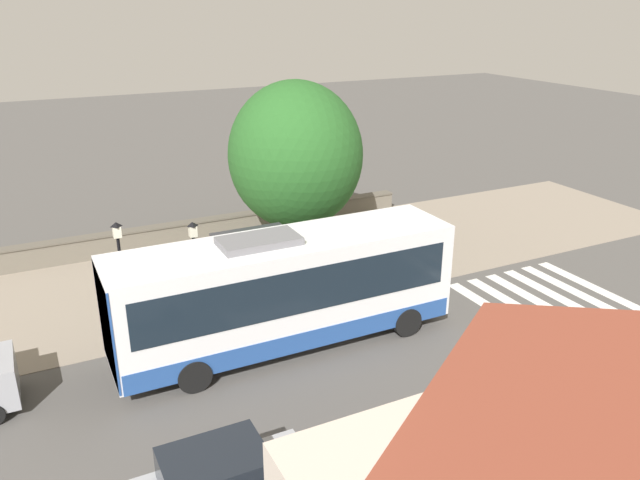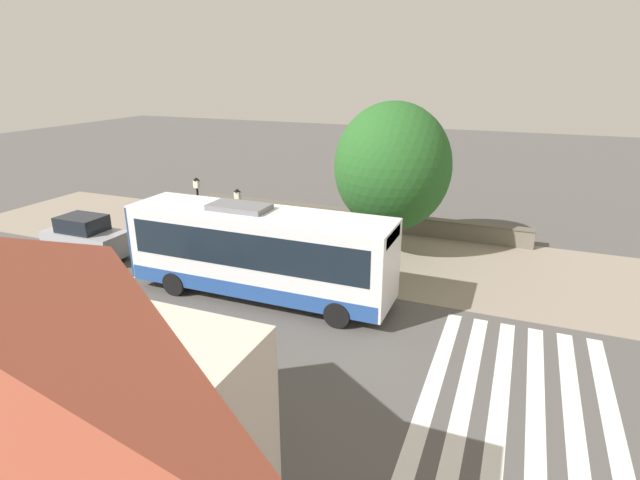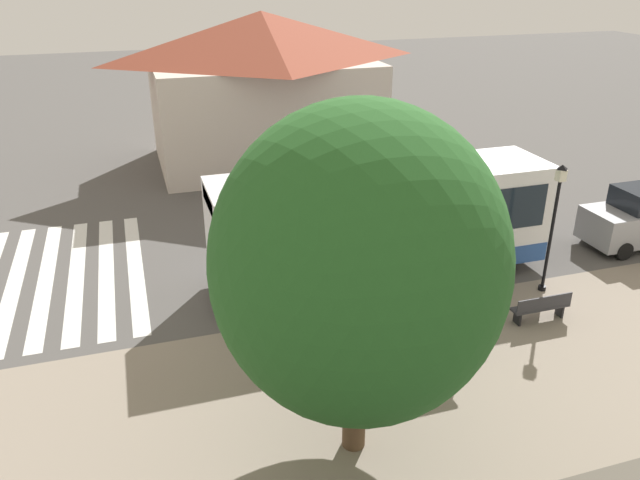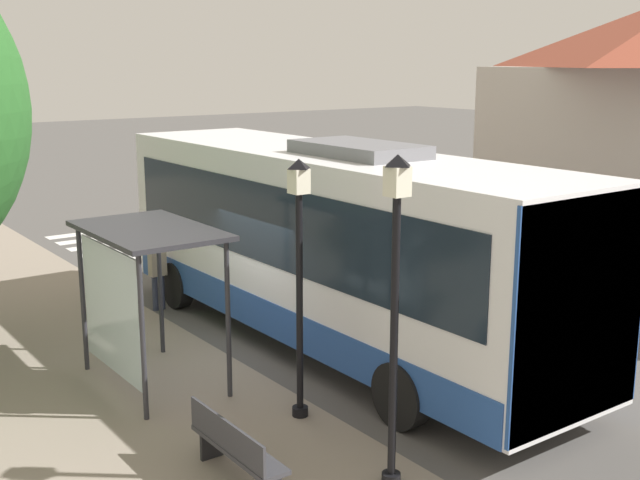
% 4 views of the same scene
% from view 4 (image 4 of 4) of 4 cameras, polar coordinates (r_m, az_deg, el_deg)
% --- Properties ---
extents(ground_plane, '(120.00, 120.00, 0.00)m').
position_cam_4_polar(ground_plane, '(14.60, -6.23, -8.37)').
color(ground_plane, '#514F4C').
rests_on(ground_plane, ground).
extents(crosswalk_stripes, '(9.00, 5.25, 0.01)m').
position_cam_4_polar(crosswalk_stripes, '(25.04, -7.35, 0.49)').
color(crosswalk_stripes, silver).
rests_on(crosswalk_stripes, ground).
extents(bus, '(2.76, 10.93, 3.86)m').
position_cam_4_polar(bus, '(14.60, 0.70, -0.13)').
color(bus, white).
rests_on(bus, ground).
extents(bus_shelter, '(1.72, 2.75, 2.62)m').
position_cam_4_polar(bus_shelter, '(13.02, -12.66, -1.24)').
color(bus_shelter, '#2D2D33').
rests_on(bus_shelter, ground).
extents(pedestrian, '(0.34, 0.22, 1.59)m').
position_cam_4_polar(pedestrian, '(17.34, -11.48, -1.96)').
color(pedestrian, '#2D3347').
rests_on(pedestrian, ground).
extents(bench, '(0.40, 1.79, 0.88)m').
position_cam_4_polar(bench, '(10.41, -6.09, -14.45)').
color(bench, '#333338').
rests_on(bench, ground).
extents(street_lamp_near, '(0.28, 0.28, 3.88)m').
position_cam_4_polar(street_lamp_near, '(11.51, -1.48, -1.95)').
color(street_lamp_near, black).
rests_on(street_lamp_near, ground).
extents(street_lamp_far, '(0.28, 0.28, 4.16)m').
position_cam_4_polar(street_lamp_far, '(9.60, 5.35, -3.97)').
color(street_lamp_far, black).
rests_on(street_lamp_far, ground).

